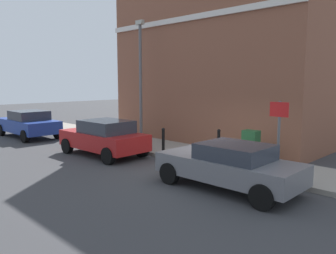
# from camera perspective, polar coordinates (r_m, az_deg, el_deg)

# --- Properties ---
(ground) EXTENTS (80.00, 80.00, 0.00)m
(ground) POSITION_cam_1_polar(r_m,az_deg,el_deg) (11.38, 5.22, -7.78)
(ground) COLOR #38383A
(sidewalk) EXTENTS (2.55, 30.00, 0.15)m
(sidewalk) POSITION_cam_1_polar(r_m,az_deg,el_deg) (16.88, -6.41, -2.45)
(sidewalk) COLOR gray
(sidewalk) RESTS_ON ground
(corner_building) EXTENTS (6.61, 10.60, 9.51)m
(corner_building) POSITION_cam_1_polar(r_m,az_deg,el_deg) (18.20, 10.48, 13.00)
(corner_building) COLOR brown
(corner_building) RESTS_ON ground
(car_grey) EXTENTS (1.90, 4.14, 1.32)m
(car_grey) POSITION_cam_1_polar(r_m,az_deg,el_deg) (9.73, 10.29, -6.29)
(car_grey) COLOR slate
(car_grey) RESTS_ON ground
(car_red) EXTENTS (1.97, 4.00, 1.47)m
(car_red) POSITION_cam_1_polar(r_m,az_deg,el_deg) (14.12, -10.70, -1.67)
(car_red) COLOR maroon
(car_red) RESTS_ON ground
(car_blue) EXTENTS (1.96, 4.25, 1.46)m
(car_blue) POSITION_cam_1_polar(r_m,az_deg,el_deg) (19.96, -22.40, 0.55)
(car_blue) COLOR navy
(car_blue) RESTS_ON ground
(utility_cabinet) EXTENTS (0.46, 0.61, 1.15)m
(utility_cabinet) POSITION_cam_1_polar(r_m,az_deg,el_deg) (12.50, 13.72, -3.36)
(utility_cabinet) COLOR #1E4C28
(utility_cabinet) RESTS_ON sidewalk
(bollard_near_cabinet) EXTENTS (0.14, 0.14, 1.04)m
(bollard_near_cabinet) POSITION_cam_1_polar(r_m,az_deg,el_deg) (13.38, 8.51, -2.40)
(bollard_near_cabinet) COLOR black
(bollard_near_cabinet) RESTS_ON sidewalk
(bollard_far_kerb) EXTENTS (0.14, 0.14, 1.04)m
(bollard_far_kerb) POSITION_cam_1_polar(r_m,az_deg,el_deg) (13.59, -0.80, -2.16)
(bollard_far_kerb) COLOR black
(bollard_far_kerb) RESTS_ON sidewalk
(street_sign) EXTENTS (0.08, 0.60, 2.30)m
(street_sign) POSITION_cam_1_polar(r_m,az_deg,el_deg) (10.64, 18.12, -0.07)
(street_sign) COLOR #59595B
(street_sign) RESTS_ON sidewalk
(lamppost) EXTENTS (0.20, 0.44, 5.72)m
(lamppost) POSITION_cam_1_polar(r_m,az_deg,el_deg) (16.44, -4.64, 8.61)
(lamppost) COLOR #59595B
(lamppost) RESTS_ON sidewalk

